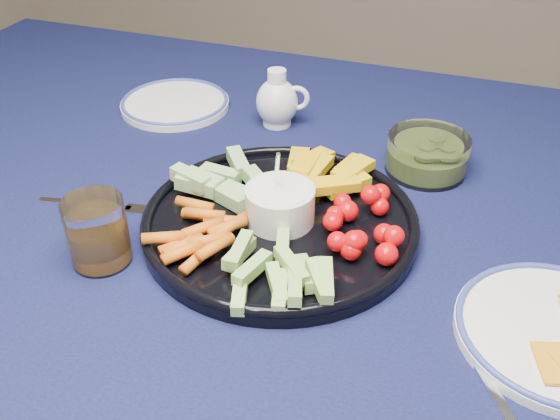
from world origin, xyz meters
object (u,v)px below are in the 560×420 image
(pickle_bowl, at_px, (427,156))
(cheese_plate, at_px, (559,330))
(juice_tumbler, at_px, (98,235))
(dining_table, at_px, (255,233))
(crudite_platter, at_px, (278,216))
(side_plate_extra, at_px, (175,103))
(creamer_pitcher, at_px, (278,101))

(pickle_bowl, height_order, cheese_plate, pickle_bowl)
(cheese_plate, xyz_separation_m, juice_tumbler, (-0.55, -0.05, 0.03))
(dining_table, relative_size, cheese_plate, 7.36)
(crudite_platter, relative_size, juice_tumbler, 4.16)
(juice_tumbler, bearing_deg, crudite_platter, 35.67)
(side_plate_extra, bearing_deg, crudite_platter, -43.23)
(crudite_platter, xyz_separation_m, pickle_bowl, (0.17, 0.22, 0.00))
(pickle_bowl, bearing_deg, dining_table, -150.12)
(crudite_platter, relative_size, pickle_bowl, 2.98)
(creamer_pitcher, distance_m, cheese_plate, 0.60)
(creamer_pitcher, bearing_deg, crudite_platter, -70.06)
(pickle_bowl, bearing_deg, creamer_pitcher, 165.56)
(cheese_plate, bearing_deg, pickle_bowl, 122.29)
(juice_tumbler, bearing_deg, creamer_pitcher, 78.67)
(dining_table, relative_size, juice_tumbler, 18.39)
(juice_tumbler, distance_m, side_plate_extra, 0.45)
(crudite_platter, relative_size, creamer_pitcher, 3.69)
(juice_tumbler, bearing_deg, dining_table, 61.43)
(cheese_plate, distance_m, juice_tumbler, 0.56)
(dining_table, distance_m, creamer_pitcher, 0.25)
(crudite_platter, bearing_deg, creamer_pitcher, 109.94)
(crudite_platter, xyz_separation_m, creamer_pitcher, (-0.11, 0.29, 0.02))
(dining_table, xyz_separation_m, juice_tumbler, (-0.12, -0.22, 0.13))
(dining_table, distance_m, juice_tumbler, 0.28)
(dining_table, relative_size, creamer_pitcher, 16.33)
(crudite_platter, bearing_deg, pickle_bowl, 53.11)
(pickle_bowl, bearing_deg, crudite_platter, -126.89)
(crudite_platter, height_order, pickle_bowl, crudite_platter)
(cheese_plate, height_order, side_plate_extra, cheese_plate)
(dining_table, xyz_separation_m, cheese_plate, (0.43, -0.17, 0.10))
(creamer_pitcher, height_order, pickle_bowl, creamer_pitcher)
(pickle_bowl, height_order, juice_tumbler, juice_tumbler)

